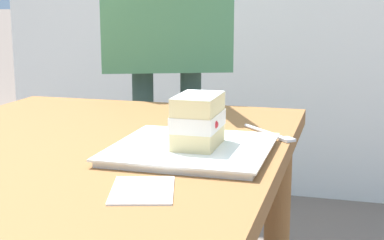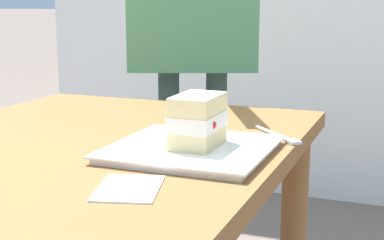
{
  "view_description": "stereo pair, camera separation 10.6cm",
  "coord_description": "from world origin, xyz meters",
  "px_view_note": "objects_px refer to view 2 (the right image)",
  "views": [
    {
      "loc": [
        -0.8,
        -0.52,
        0.99
      ],
      "look_at": [
        0.21,
        -0.24,
        0.77
      ],
      "focal_mm": 53.29,
      "sensor_mm": 36.0,
      "label": 1
    },
    {
      "loc": [
        -0.76,
        -0.62,
        0.99
      ],
      "look_at": [
        0.21,
        -0.24,
        0.77
      ],
      "focal_mm": 53.29,
      "sensor_mm": 36.0,
      "label": 2
    }
  ],
  "objects_px": {
    "patio_table": "(21,222)",
    "dessert_fork": "(279,136)",
    "cake_slice": "(198,121)",
    "paper_napkin": "(129,188)",
    "dessert_plate": "(192,149)"
  },
  "relations": [
    {
      "from": "patio_table",
      "to": "dessert_fork",
      "type": "relative_size",
      "value": 10.82
    },
    {
      "from": "cake_slice",
      "to": "paper_napkin",
      "type": "distance_m",
      "value": 0.24
    },
    {
      "from": "dessert_plate",
      "to": "dessert_fork",
      "type": "distance_m",
      "value": 0.22
    },
    {
      "from": "patio_table",
      "to": "cake_slice",
      "type": "xyz_separation_m",
      "value": [
        0.2,
        -0.25,
        0.16
      ]
    },
    {
      "from": "dessert_fork",
      "to": "paper_napkin",
      "type": "relative_size",
      "value": 0.89
    },
    {
      "from": "dessert_plate",
      "to": "dessert_fork",
      "type": "height_order",
      "value": "dessert_plate"
    },
    {
      "from": "patio_table",
      "to": "dessert_plate",
      "type": "bearing_deg",
      "value": -49.52
    },
    {
      "from": "patio_table",
      "to": "paper_napkin",
      "type": "height_order",
      "value": "paper_napkin"
    },
    {
      "from": "cake_slice",
      "to": "paper_napkin",
      "type": "xyz_separation_m",
      "value": [
        -0.23,
        0.03,
        -0.06
      ]
    },
    {
      "from": "cake_slice",
      "to": "patio_table",
      "type": "bearing_deg",
      "value": 128.91
    },
    {
      "from": "cake_slice",
      "to": "dessert_fork",
      "type": "height_order",
      "value": "cake_slice"
    },
    {
      "from": "paper_napkin",
      "to": "dessert_fork",
      "type": "bearing_deg",
      "value": -17.95
    },
    {
      "from": "patio_table",
      "to": "cake_slice",
      "type": "relative_size",
      "value": 11.98
    },
    {
      "from": "paper_napkin",
      "to": "cake_slice",
      "type": "bearing_deg",
      "value": -6.24
    },
    {
      "from": "dessert_plate",
      "to": "dessert_fork",
      "type": "relative_size",
      "value": 2.18
    }
  ]
}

